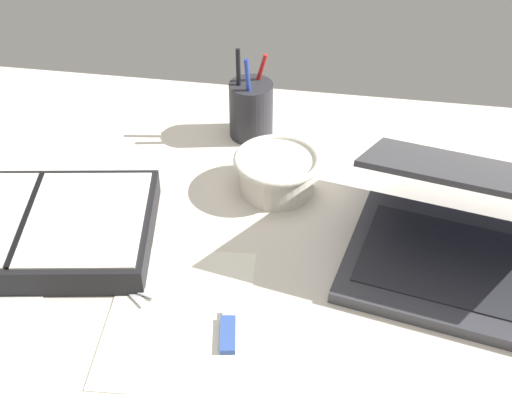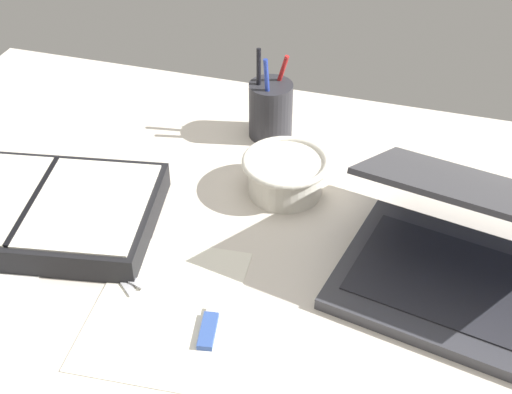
% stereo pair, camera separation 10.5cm
% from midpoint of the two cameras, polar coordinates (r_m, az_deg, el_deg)
% --- Properties ---
extents(desk_top, '(1.40, 1.00, 0.02)m').
position_cam_midpoint_polar(desk_top, '(1.06, 1.82, -5.31)').
color(desk_top, beige).
rests_on(desk_top, ground).
extents(laptop, '(0.41, 0.37, 0.18)m').
position_cam_midpoint_polar(laptop, '(1.04, 20.10, -4.64)').
color(laptop, '#38383D').
rests_on(laptop, desk_top).
extents(bowl, '(0.14, 0.14, 0.06)m').
position_cam_midpoint_polar(bowl, '(1.15, 4.97, 1.78)').
color(bowl, silver).
rests_on(bowl, desk_top).
extents(pen_cup, '(0.08, 0.08, 0.17)m').
position_cam_midpoint_polar(pen_cup, '(1.28, 3.52, 6.92)').
color(pen_cup, '#28282D').
rests_on(pen_cup, desk_top).
extents(planner, '(0.40, 0.30, 0.05)m').
position_cam_midpoint_polar(planner, '(1.13, -14.68, -1.14)').
color(planner, black).
rests_on(planner, desk_top).
extents(scissors, '(0.12, 0.09, 0.01)m').
position_cam_midpoint_polar(scissors, '(1.06, -9.46, -5.10)').
color(scissors, '#B7B7BC').
rests_on(scissors, desk_top).
extents(paper_sheet_front, '(0.21, 0.27, 0.00)m').
position_cam_midpoint_polar(paper_sheet_front, '(0.98, -4.29, -8.96)').
color(paper_sheet_front, silver).
rests_on(paper_sheet_front, desk_top).
extents(usb_drive, '(0.03, 0.07, 0.01)m').
position_cam_midpoint_polar(usb_drive, '(0.95, -0.74, -10.71)').
color(usb_drive, '#33519E').
rests_on(usb_drive, desk_top).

